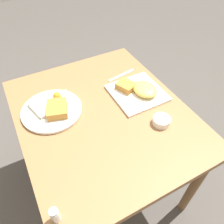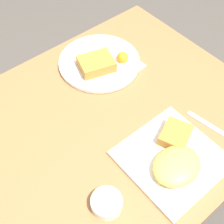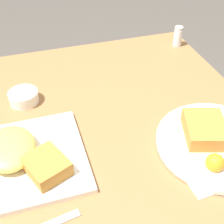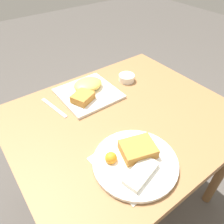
{
  "view_description": "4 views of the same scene",
  "coord_description": "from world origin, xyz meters",
  "px_view_note": "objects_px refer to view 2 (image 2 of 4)",
  "views": [
    {
      "loc": [
        -0.71,
        0.32,
        1.52
      ],
      "look_at": [
        -0.04,
        -0.03,
        0.72
      ],
      "focal_mm": 35.0,
      "sensor_mm": 36.0,
      "label": 1
    },
    {
      "loc": [
        -0.39,
        -0.47,
        1.53
      ],
      "look_at": [
        0.01,
        0.01,
        0.72
      ],
      "focal_mm": 50.0,
      "sensor_mm": 36.0,
      "label": 2
    },
    {
      "loc": [
        0.57,
        -0.19,
        1.27
      ],
      "look_at": [
        -0.02,
        -0.01,
        0.76
      ],
      "focal_mm": 50.0,
      "sensor_mm": 36.0,
      "label": 3
    },
    {
      "loc": [
        0.48,
        0.56,
        1.36
      ],
      "look_at": [
        0.04,
        -0.03,
        0.72
      ],
      "focal_mm": 35.0,
      "sensor_mm": 36.0,
      "label": 4
    }
  ],
  "objects_px": {
    "plate_square_near": "(174,158)",
    "plate_oval_far": "(99,61)",
    "sauce_ramekin": "(107,203)",
    "butter_knife": "(213,128)"
  },
  "relations": [
    {
      "from": "plate_oval_far",
      "to": "sauce_ramekin",
      "type": "relative_size",
      "value": 3.58
    },
    {
      "from": "plate_square_near",
      "to": "plate_oval_far",
      "type": "bearing_deg",
      "value": 79.45
    },
    {
      "from": "plate_square_near",
      "to": "sauce_ramekin",
      "type": "distance_m",
      "value": 0.24
    },
    {
      "from": "butter_knife",
      "to": "plate_square_near",
      "type": "bearing_deg",
      "value": 81.18
    },
    {
      "from": "plate_square_near",
      "to": "plate_oval_far",
      "type": "distance_m",
      "value": 0.47
    },
    {
      "from": "plate_square_near",
      "to": "plate_oval_far",
      "type": "xyz_separation_m",
      "value": [
        0.09,
        0.47,
        -0.0
      ]
    },
    {
      "from": "sauce_ramekin",
      "to": "butter_knife",
      "type": "relative_size",
      "value": 0.45
    },
    {
      "from": "plate_oval_far",
      "to": "sauce_ramekin",
      "type": "bearing_deg",
      "value": -126.22
    },
    {
      "from": "plate_square_near",
      "to": "sauce_ramekin",
      "type": "height_order",
      "value": "plate_square_near"
    },
    {
      "from": "plate_oval_far",
      "to": "butter_knife",
      "type": "height_order",
      "value": "plate_oval_far"
    }
  ]
}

